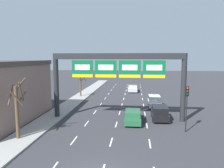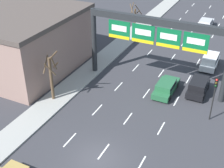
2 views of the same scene
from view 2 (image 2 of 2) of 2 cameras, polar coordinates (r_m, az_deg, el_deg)
ground_plane at (r=25.65m, az=-2.59°, el=-13.60°), size 220.00×220.00×0.00m
sidewalk_left at (r=29.41m, az=-16.60°, el=-8.17°), size 2.80×110.00×0.15m
lane_dashes at (r=35.68m, az=7.73°, el=0.22°), size 6.72×67.00×0.01m
sign_gantry at (r=32.70m, az=8.12°, el=8.55°), size 15.39×0.70×7.74m
building_near at (r=38.88m, az=-15.69°, el=7.64°), size 11.55×14.04×6.88m
car_silver at (r=53.54m, az=16.76°, el=10.61°), size 1.96×4.46×1.36m
suv_black at (r=34.27m, az=15.53°, el=-0.35°), size 1.84×3.97×1.60m
car_green at (r=33.68m, az=9.84°, el=-0.50°), size 1.83×4.69×1.37m
suv_white at (r=40.15m, az=17.52°, el=4.11°), size 1.81×4.05×1.66m
traffic_light_near_gantry at (r=29.31m, az=18.30°, el=-1.12°), size 0.30×0.35×4.50m
tree_bare_closest at (r=31.49m, az=-11.03°, el=1.68°), size 1.49×1.69×5.37m
tree_bare_second at (r=48.83m, az=4.19°, el=12.07°), size 1.95×1.68×4.55m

